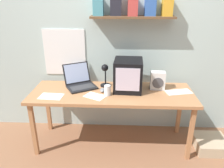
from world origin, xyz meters
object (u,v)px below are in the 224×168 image
object	(u,v)px
desk_lamp	(105,73)
juice_glass	(107,91)
computer_mouse	(103,90)
loose_paper_near_laptop	(51,96)
corner_desk	(112,96)
printed_handout	(178,92)
loose_paper_near_monitor	(95,96)
floor_cushion	(210,144)
space_heater	(158,80)
crt_monitor	(128,75)
laptop	(80,81)

from	to	relation	value
desk_lamp	juice_glass	world-z (taller)	desk_lamp
desk_lamp	computer_mouse	bearing A→B (deg)	-96.14
juice_glass	loose_paper_near_laptop	bearing A→B (deg)	-173.78
corner_desk	printed_handout	world-z (taller)	printed_handout
loose_paper_near_monitor	floor_cushion	size ratio (longest dim) A/B	0.73
floor_cushion	space_heater	bearing A→B (deg)	164.79
printed_handout	loose_paper_near_laptop	world-z (taller)	same
juice_glass	printed_handout	size ratio (longest dim) A/B	0.36
corner_desk	floor_cushion	distance (m)	1.33
crt_monitor	laptop	bearing A→B (deg)	174.90
loose_paper_near_monitor	floor_cushion	world-z (taller)	loose_paper_near_monitor
corner_desk	loose_paper_near_monitor	size ratio (longest dim) A/B	6.89
crt_monitor	printed_handout	size ratio (longest dim) A/B	1.13
crt_monitor	corner_desk	bearing A→B (deg)	-152.42
desk_lamp	space_heater	distance (m)	0.62
computer_mouse	floor_cushion	xyz separation A→B (m)	(1.31, -0.08, -0.65)
loose_paper_near_monitor	printed_handout	xyz separation A→B (m)	(0.95, 0.16, 0.00)
corner_desk	loose_paper_near_laptop	xyz separation A→B (m)	(-0.67, -0.15, 0.06)
juice_glass	printed_handout	world-z (taller)	juice_glass
corner_desk	juice_glass	distance (m)	0.15
corner_desk	juice_glass	xyz separation A→B (m)	(-0.05, -0.08, 0.11)
loose_paper_near_laptop	crt_monitor	bearing A→B (deg)	15.51
juice_glass	space_heater	world-z (taller)	space_heater
loose_paper_near_monitor	space_heater	bearing A→B (deg)	18.80
computer_mouse	loose_paper_near_monitor	bearing A→B (deg)	-117.22
loose_paper_near_monitor	loose_paper_near_laptop	xyz separation A→B (m)	(-0.48, -0.03, 0.00)
desk_lamp	loose_paper_near_monitor	world-z (taller)	desk_lamp
crt_monitor	loose_paper_near_laptop	world-z (taller)	crt_monitor
space_heater	computer_mouse	size ratio (longest dim) A/B	2.03
space_heater	juice_glass	bearing A→B (deg)	-158.26
corner_desk	laptop	distance (m)	0.46
corner_desk	loose_paper_near_laptop	world-z (taller)	loose_paper_near_laptop
crt_monitor	printed_handout	distance (m)	0.61
laptop	crt_monitor	bearing A→B (deg)	-37.70
crt_monitor	laptop	distance (m)	0.61
laptop	loose_paper_near_laptop	xyz separation A→B (m)	(-0.26, -0.32, -0.06)
corner_desk	computer_mouse	distance (m)	0.13
laptop	loose_paper_near_monitor	size ratio (longest dim) A/B	1.71
loose_paper_near_monitor	loose_paper_near_laptop	bearing A→B (deg)	-176.89
space_heater	floor_cushion	distance (m)	1.02
crt_monitor	floor_cushion	size ratio (longest dim) A/B	0.99
crt_monitor	loose_paper_near_laptop	distance (m)	0.90
printed_handout	corner_desk	bearing A→B (deg)	-177.44
crt_monitor	desk_lamp	bearing A→B (deg)	169.32
computer_mouse	laptop	bearing A→B (deg)	152.65
space_heater	printed_handout	world-z (taller)	space_heater
desk_lamp	loose_paper_near_laptop	world-z (taller)	desk_lamp
space_heater	printed_handout	xyz separation A→B (m)	(0.24, -0.08, -0.10)
computer_mouse	loose_paper_near_laptop	distance (m)	0.58
corner_desk	crt_monitor	xyz separation A→B (m)	(0.18, 0.08, 0.24)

